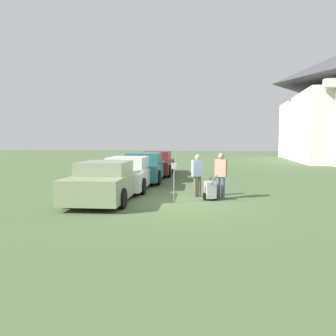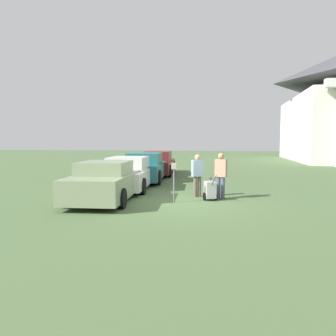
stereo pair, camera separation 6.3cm
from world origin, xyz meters
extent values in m
plane|color=#4C663D|center=(0.00, 0.00, 0.00)|extent=(120.00, 120.00, 0.00)
cube|color=gray|center=(-2.66, 0.17, 0.58)|extent=(2.30, 4.95, 0.79)
cube|color=gray|center=(-2.65, -0.02, 1.20)|extent=(1.83, 2.15, 0.45)
cylinder|color=black|center=(-3.72, 1.57, 0.33)|extent=(0.24, 0.67, 0.66)
cylinder|color=black|center=(-1.87, 1.73, 0.33)|extent=(0.24, 0.67, 0.66)
cylinder|color=black|center=(-3.46, -1.39, 0.33)|extent=(0.24, 0.67, 0.66)
cylinder|color=black|center=(-1.61, -1.23, 0.33)|extent=(0.24, 0.67, 0.66)
cube|color=silver|center=(-2.66, 3.02, 0.54)|extent=(2.21, 5.10, 0.71)
cube|color=silver|center=(-2.65, 2.82, 1.17)|extent=(1.75, 2.21, 0.56)
cylinder|color=black|center=(-3.67, 4.48, 0.34)|extent=(0.24, 0.69, 0.67)
cylinder|color=black|center=(-1.93, 4.63, 0.34)|extent=(0.24, 0.69, 0.67)
cylinder|color=black|center=(-3.40, 1.41, 0.34)|extent=(0.24, 0.69, 0.67)
cylinder|color=black|center=(-1.66, 1.56, 0.34)|extent=(0.24, 0.69, 0.67)
cube|color=#23666B|center=(-2.66, 5.95, 0.58)|extent=(2.32, 5.26, 0.75)
cube|color=#23666B|center=(-2.65, 5.75, 1.24)|extent=(1.84, 2.28, 0.58)
cylinder|color=black|center=(-3.72, 7.45, 0.37)|extent=(0.24, 0.76, 0.74)
cylinder|color=black|center=(-1.88, 7.61, 0.37)|extent=(0.24, 0.76, 0.74)
cylinder|color=black|center=(-3.45, 4.29, 0.37)|extent=(0.24, 0.76, 0.74)
cylinder|color=black|center=(-1.61, 4.45, 0.37)|extent=(0.24, 0.76, 0.74)
cube|color=maroon|center=(-2.66, 9.40, 0.56)|extent=(2.20, 5.30, 0.70)
cube|color=maroon|center=(-2.65, 9.20, 1.21)|extent=(1.73, 2.29, 0.59)
cylinder|color=black|center=(-3.66, 10.92, 0.38)|extent=(0.24, 0.77, 0.75)
cylinder|color=black|center=(-1.95, 11.07, 0.38)|extent=(0.24, 0.77, 0.75)
cylinder|color=black|center=(-3.38, 7.73, 0.38)|extent=(0.24, 0.77, 0.75)
cylinder|color=black|center=(-1.67, 7.88, 0.38)|extent=(0.24, 0.77, 0.75)
cylinder|color=slate|center=(-0.15, 0.07, 0.59)|extent=(0.05, 0.05, 1.18)
cube|color=gray|center=(-0.15, 0.07, 1.29)|extent=(0.18, 0.09, 0.22)
cylinder|color=#665B4C|center=(0.62, 1.46, 0.40)|extent=(0.14, 0.14, 0.80)
cylinder|color=#665B4C|center=(0.47, 1.39, 0.40)|extent=(0.14, 0.14, 0.80)
cube|color=#99B2CC|center=(0.55, 1.42, 1.11)|extent=(0.47, 0.39, 0.63)
sphere|color=tan|center=(0.55, 1.42, 1.53)|extent=(0.22, 0.22, 0.22)
cylinder|color=#515670|center=(1.53, 1.10, 0.41)|extent=(0.14, 0.14, 0.83)
cylinder|color=#515670|center=(1.37, 1.15, 0.41)|extent=(0.14, 0.14, 0.83)
cube|color=tan|center=(1.45, 1.12, 1.15)|extent=(0.46, 0.33, 0.65)
sphere|color=tan|center=(1.45, 1.12, 1.59)|extent=(0.22, 0.22, 0.22)
cube|color=#B2B2AD|center=(1.07, 0.76, 0.38)|extent=(0.48, 0.53, 0.60)
cone|color=#59595B|center=(1.07, 0.76, 0.76)|extent=(0.18, 0.18, 0.16)
cylinder|color=#4C4C4C|center=(1.23, 0.32, 0.78)|extent=(0.22, 0.57, 0.43)
cylinder|color=black|center=(0.87, 0.70, 0.14)|extent=(0.14, 0.28, 0.28)
cylinder|color=black|center=(1.27, 0.83, 0.14)|extent=(0.14, 0.28, 0.28)
camera|label=1|loc=(1.60, -11.14, 2.16)|focal=35.00mm
camera|label=2|loc=(1.66, -11.13, 2.16)|focal=35.00mm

